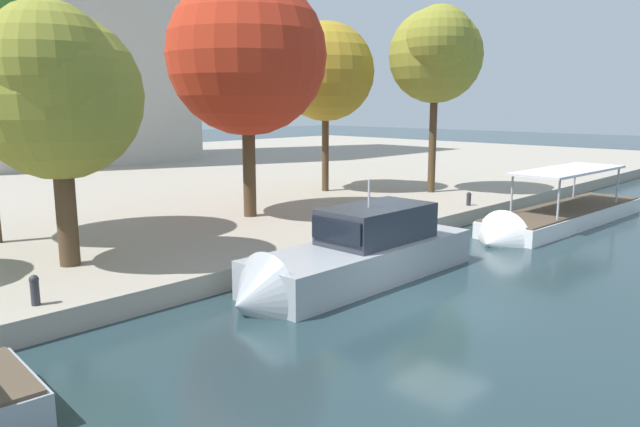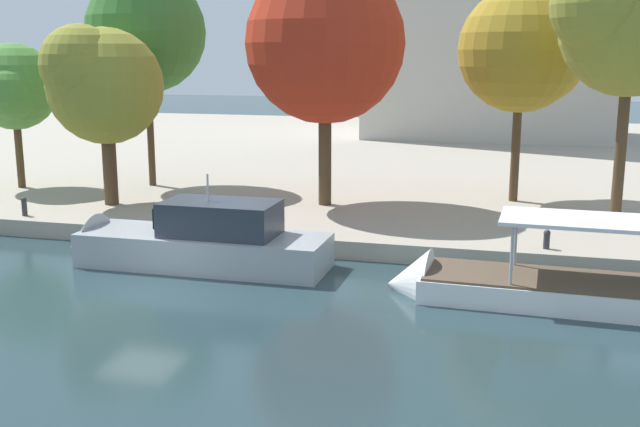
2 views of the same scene
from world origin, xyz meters
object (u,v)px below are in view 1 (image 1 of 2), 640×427
Objects in this scene: mooring_bollard_1 at (469,198)px; tree_4 at (56,86)px; tree_1 at (249,53)px; tree_5 at (325,74)px; tree_3 at (436,53)px; motor_yacht_1 at (353,262)px; tour_boat_2 at (555,221)px; mooring_bollard_2 at (35,289)px.

mooring_bollard_1 is 0.09× the size of tree_4.
tree_1 is 1.10× the size of tree_5.
tree_3 reaches higher than mooring_bollard_1.
tree_4 is 19.88m from tree_5.
motor_yacht_1 is 13.17m from mooring_bollard_1.
tree_3 reaches higher than tree_5.
tree_5 reaches higher than motor_yacht_1.
mooring_bollard_1 is at bearing -82.95° from tree_5.
tour_boat_2 is 23.22m from tree_4.
motor_yacht_1 reaches higher than mooring_bollard_1.
mooring_bollard_1 is 20.88m from tree_4.
tour_boat_2 is at bearing -18.68° from tree_4.
motor_yacht_1 is 9.84m from mooring_bollard_2.
tree_5 is (11.63, 12.50, 7.08)m from motor_yacht_1.
tree_1 reaches higher than tour_boat_2.
tree_3 reaches higher than motor_yacht_1.
tree_3 reaches higher than tour_boat_2.
tree_1 is (-11.25, 9.91, 7.96)m from tour_boat_2.
mooring_bollard_2 is at bearing -170.87° from tree_3.
mooring_bollard_1 is (-1.25, 4.16, 0.81)m from tour_boat_2.
tree_1 is (-10.00, 5.75, 7.15)m from mooring_bollard_1.
motor_yacht_1 is at bearing -18.53° from mooring_bollard_2.
tree_4 is at bearing 171.44° from mooring_bollard_1.
mooring_bollard_1 is at bearing -166.47° from motor_yacht_1.
tree_1 is 12.65m from tree_3.
mooring_bollard_2 is at bearing -126.58° from tree_4.
tree_4 is (2.18, 2.94, 5.38)m from mooring_bollard_2.
tree_4 is (-9.94, -2.74, -1.71)m from tree_1.
tree_1 is 1.03× the size of tree_3.
mooring_bollard_1 is at bearing -29.89° from tree_1.
mooring_bollard_2 is 23.88m from tree_5.
tour_boat_2 is 11.93m from tree_3.
tree_3 is (12.52, -1.73, 0.63)m from tree_1.
mooring_bollard_2 is 6.51m from tree_4.
tree_3 is 6.65m from tree_5.
tree_5 is (8.83, 3.69, -0.51)m from tree_1.
tour_boat_2 reaches higher than mooring_bollard_2.
mooring_bollard_2 is at bearing 179.85° from mooring_bollard_1.
tree_4 is at bearing -40.31° from motor_yacht_1.
tree_1 reaches higher than tree_3.
tree_1 is at bearing 172.15° from tree_3.
mooring_bollard_1 is 11.60m from tree_5.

